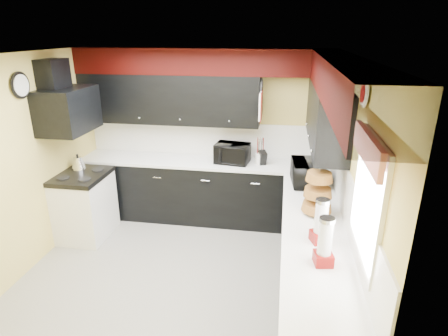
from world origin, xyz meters
name	(u,v)px	position (x,y,z in m)	size (l,w,h in m)	color
ground	(177,277)	(0.00, 0.00, 0.00)	(3.60, 3.60, 0.00)	gray
wall_back	(206,134)	(0.00, 1.80, 1.25)	(3.60, 0.06, 2.50)	#E0C666
wall_right	(348,189)	(1.80, 0.00, 1.25)	(0.06, 3.60, 2.50)	#E0C666
wall_left	(18,169)	(-1.80, 0.00, 1.25)	(0.06, 3.60, 2.50)	#E0C666
ceiling	(165,55)	(0.00, 0.00, 2.50)	(3.60, 3.60, 0.06)	white
cab_back	(203,191)	(0.00, 1.50, 0.45)	(3.60, 0.60, 0.90)	black
cab_right	(312,273)	(1.50, -0.30, 0.45)	(0.60, 3.00, 0.90)	black
counter_back	(203,162)	(0.00, 1.50, 0.92)	(3.62, 0.64, 0.04)	white
counter_right	(316,232)	(1.50, -0.30, 0.92)	(0.64, 3.02, 0.04)	white
splash_back	(206,139)	(0.00, 1.79, 1.19)	(3.60, 0.02, 0.50)	white
splash_right	(346,195)	(1.79, 0.00, 1.19)	(0.02, 3.60, 0.50)	white
upper_back	(169,99)	(-0.50, 1.62, 1.80)	(2.60, 0.35, 0.70)	black
upper_right	(326,115)	(1.62, 0.90, 1.80)	(0.35, 1.80, 0.70)	black
soffit_back	(202,61)	(0.00, 1.62, 2.33)	(3.60, 0.36, 0.35)	black
soffit_right	(344,80)	(1.62, -0.18, 2.33)	(0.36, 3.24, 0.35)	black
stove	(86,207)	(-1.50, 0.75, 0.43)	(0.60, 0.75, 0.86)	white
cooktop	(81,176)	(-1.50, 0.75, 0.89)	(0.62, 0.77, 0.06)	black
hood	(68,110)	(-1.55, 0.75, 1.78)	(0.50, 0.78, 0.55)	black
hood_duct	(53,76)	(-1.68, 0.75, 2.20)	(0.24, 0.40, 0.40)	black
window	(368,200)	(1.79, -0.90, 1.55)	(0.03, 0.86, 0.96)	white
valance	(368,148)	(1.73, -0.90, 1.95)	(0.04, 0.88, 0.20)	red
pan_top	(262,88)	(0.82, 1.55, 2.00)	(0.03, 0.22, 0.40)	black
pan_mid	(260,108)	(0.82, 1.42, 1.75)	(0.03, 0.28, 0.46)	black
pan_low	(262,107)	(0.82, 1.68, 1.72)	(0.03, 0.24, 0.42)	black
cut_board	(261,106)	(0.83, 1.30, 1.80)	(0.03, 0.26, 0.35)	white
baskets	(318,192)	(1.52, 0.05, 1.18)	(0.27, 0.27, 0.50)	brown
clock	(20,85)	(-1.77, 0.25, 2.15)	(0.03, 0.30, 0.30)	black
deco_plate	(365,93)	(1.77, -0.35, 2.25)	(0.03, 0.24, 0.24)	white
toaster_oven	(232,153)	(0.44, 1.48, 1.08)	(0.47, 0.39, 0.27)	black
microwave	(307,173)	(1.45, 0.85, 1.08)	(0.51, 0.35, 0.28)	black
utensil_crock	(260,158)	(0.83, 1.50, 1.02)	(0.14, 0.14, 0.15)	silver
knife_block	(262,158)	(0.87, 1.46, 1.04)	(0.09, 0.13, 0.20)	black
kettle	(78,163)	(-1.63, 0.93, 1.00)	(0.19, 0.19, 0.17)	#B3B3B8
dispenser_a	(321,222)	(1.51, -0.51, 1.14)	(0.14, 0.14, 0.39)	maroon
dispenser_b	(325,243)	(1.52, -0.86, 1.14)	(0.14, 0.14, 0.39)	maroon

